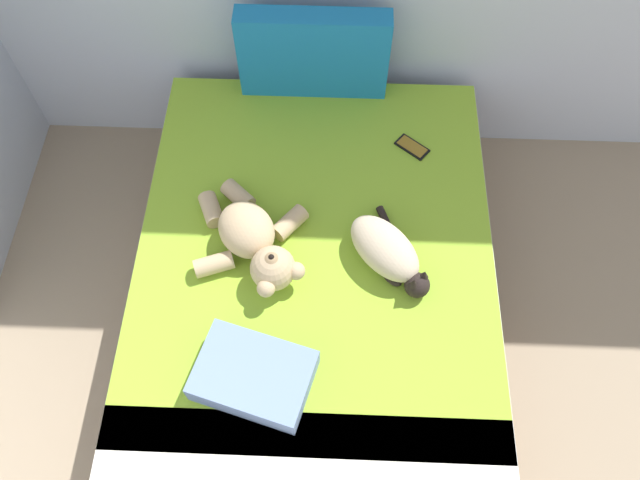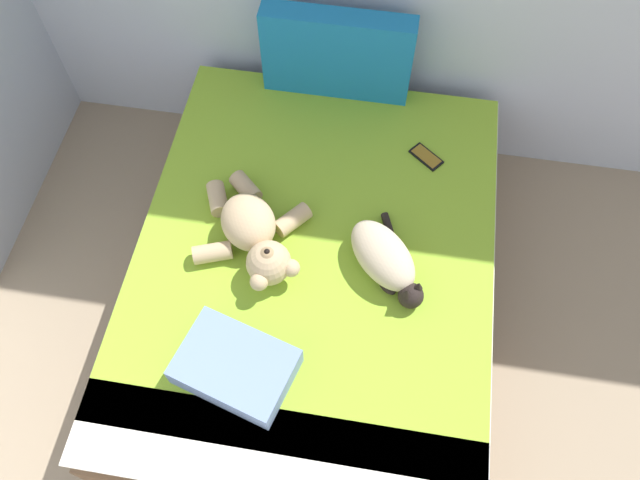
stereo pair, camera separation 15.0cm
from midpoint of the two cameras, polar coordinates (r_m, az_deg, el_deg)
The scene contains 6 objects.
bed at distance 2.72m, azimuth 1.10°, elevation -3.61°, with size 1.50×1.91×0.50m.
patterned_cushion at distance 2.86m, azimuth 3.14°, elevation 16.66°, with size 0.67×0.11×0.43m.
cat at distance 2.41m, azimuth 7.84°, elevation -1.86°, with size 0.37×0.42×0.15m.
teddy_bear at distance 2.44m, azimuth -4.36°, elevation 0.43°, with size 0.47×0.56×0.19m.
cell_phone at distance 2.79m, azimuth 11.30°, elevation 7.47°, with size 0.16×0.15×0.01m.
throw_pillow at distance 2.25m, azimuth -5.87°, elevation -11.66°, with size 0.40×0.28×0.11m, color #728CB7.
Camera 2 is at (1.75, 1.58, 2.69)m, focal length 34.68 mm.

